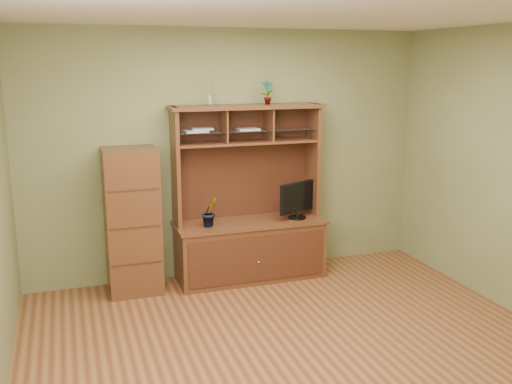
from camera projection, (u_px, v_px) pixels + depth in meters
name	position (u px, v px, depth m)	size (l,w,h in m)	color
room	(301.00, 192.00, 4.44)	(4.54, 4.04, 2.74)	#5C2F1A
media_hutch	(249.00, 232.00, 6.26)	(1.66, 0.61, 1.90)	#452713
monitor	(298.00, 199.00, 6.28)	(0.48, 0.26, 0.41)	black
orchid_plant	(210.00, 212.00, 5.98)	(0.17, 0.14, 0.31)	#24581E
top_plant	(267.00, 92.00, 6.07)	(0.14, 0.09, 0.26)	#3F6724
reed_diffuser	(209.00, 94.00, 5.88)	(0.06, 0.06, 0.30)	silver
magazines	(215.00, 130.00, 5.97)	(0.81, 0.19, 0.04)	#A7A6AB
side_cabinet	(132.00, 221.00, 5.83)	(0.54, 0.49, 1.50)	#452713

